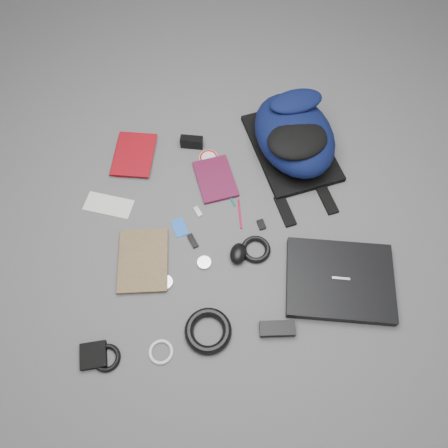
{
  "coord_description": "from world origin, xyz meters",
  "views": [
    {
      "loc": [
        -0.11,
        -0.79,
        1.56
      ],
      "look_at": [
        0.0,
        0.0,
        0.02
      ],
      "focal_mm": 35.0,
      "sensor_mm": 36.0,
      "label": 1
    }
  ],
  "objects": [
    {
      "name": "headphone_left",
      "position": [
        -0.25,
        -0.21,
        0.01
      ],
      "size": [
        0.07,
        0.07,
        0.01
      ],
      "primitive_type": "cylinder",
      "rotation": [
        0.0,
        0.0,
        -0.43
      ],
      "color": "silver",
      "rests_on": "ground"
    },
    {
      "name": "usb_silver",
      "position": [
        -0.1,
        0.08,
        0.0
      ],
      "size": [
        0.03,
        0.05,
        0.01
      ],
      "primitive_type": "cube",
      "rotation": [
        0.0,
        0.0,
        0.36
      ],
      "color": "silver",
      "rests_on": "ground"
    },
    {
      "name": "cable_coil",
      "position": [
        0.11,
        -0.12,
        0.01
      ],
      "size": [
        0.13,
        0.13,
        0.02
      ],
      "primitive_type": "torus",
      "rotation": [
        0.0,
        0.0,
        0.13
      ],
      "color": "black",
      "rests_on": "ground"
    },
    {
      "name": "white_cable_coil",
      "position": [
        -0.29,
        -0.46,
        0.01
      ],
      "size": [
        0.11,
        0.11,
        0.01
      ],
      "primitive_type": "torus",
      "rotation": [
        0.0,
        0.0,
        0.36
      ],
      "color": "silver",
      "rests_on": "ground"
    },
    {
      "name": "headphone_right",
      "position": [
        -0.1,
        -0.15,
        0.01
      ],
      "size": [
        0.05,
        0.05,
        0.01
      ],
      "primitive_type": "cylinder",
      "rotation": [
        0.0,
        0.0,
        -0.02
      ],
      "color": "silver",
      "rests_on": "ground"
    },
    {
      "name": "usb_black",
      "position": [
        -0.13,
        -0.05,
        0.01
      ],
      "size": [
        0.04,
        0.07,
        0.01
      ],
      "primitive_type": "cube",
      "rotation": [
        0.0,
        0.0,
        0.34
      ],
      "color": "black",
      "rests_on": "ground"
    },
    {
      "name": "power_brick",
      "position": [
        0.13,
        -0.44,
        0.02
      ],
      "size": [
        0.13,
        0.07,
        0.03
      ],
      "primitive_type": "cube",
      "rotation": [
        0.0,
        0.0,
        -0.11
      ],
      "color": "black",
      "rests_on": "ground"
    },
    {
      "name": "pen_teal",
      "position": [
        0.04,
        0.15,
        0.0
      ],
      "size": [
        0.04,
        0.13,
        0.01
      ],
      "primitive_type": "cylinder",
      "rotation": [
        1.57,
        0.0,
        0.25
      ],
      "color": "#0B6B56",
      "rests_on": "ground"
    },
    {
      "name": "sticker_disc",
      "position": [
        -0.02,
        0.34,
        0.0
      ],
      "size": [
        0.09,
        0.09,
        0.0
      ],
      "primitive_type": "cylinder",
      "rotation": [
        0.0,
        0.0,
        0.09
      ],
      "color": "silver",
      "rests_on": "ground"
    },
    {
      "name": "comic_book",
      "position": [
        -0.42,
        -0.1,
        0.01
      ],
      "size": [
        0.21,
        0.28,
        0.02
      ],
      "primitive_type": "imported",
      "rotation": [
        0.0,
        0.0,
        -0.09
      ],
      "color": "#BD940D",
      "rests_on": "ground"
    },
    {
      "name": "earbud_coil",
      "position": [
        -0.48,
        -0.45,
        0.01
      ],
      "size": [
        0.13,
        0.13,
        0.02
      ],
      "primitive_type": "torus",
      "rotation": [
        0.0,
        0.0,
        -0.42
      ],
      "color": "black",
      "rests_on": "ground"
    },
    {
      "name": "power_cord_coil",
      "position": [
        -0.12,
        -0.41,
        0.02
      ],
      "size": [
        0.21,
        0.21,
        0.03
      ],
      "primitive_type": "torus",
      "rotation": [
        0.0,
        0.0,
        -0.3
      ],
      "color": "black",
      "rests_on": "ground"
    },
    {
      "name": "dvd_case",
      "position": [
        -0.0,
        0.22,
        0.01
      ],
      "size": [
        0.18,
        0.23,
        0.02
      ],
      "primitive_type": "cube",
      "rotation": [
        0.0,
        0.0,
        0.13
      ],
      "color": "#420C23",
      "rests_on": "ground"
    },
    {
      "name": "id_badge",
      "position": [
        -0.18,
        0.02,
        0.0
      ],
      "size": [
        0.07,
        0.09,
        0.0
      ],
      "primitive_type": "cube",
      "rotation": [
        0.0,
        0.0,
        0.25
      ],
      "color": "blue",
      "rests_on": "ground"
    },
    {
      "name": "compact_camera",
      "position": [
        -0.08,
        0.42,
        0.03
      ],
      "size": [
        0.1,
        0.06,
        0.05
      ],
      "primitive_type": "cube",
      "rotation": [
        0.0,
        0.0,
        -0.25
      ],
      "color": "black",
      "rests_on": "ground"
    },
    {
      "name": "ground",
      "position": [
        0.0,
        0.0,
        0.0
      ],
      "size": [
        4.0,
        4.0,
        0.0
      ],
      "primitive_type": "plane",
      "color": "#4F4F51",
      "rests_on": "ground"
    },
    {
      "name": "envelope",
      "position": [
        -0.46,
        0.16,
        0.0
      ],
      "size": [
        0.22,
        0.16,
        0.0
      ],
      "primitive_type": "cube",
      "rotation": [
        0.0,
        0.0,
        -0.38
      ],
      "color": "silver",
      "rests_on": "ground"
    },
    {
      "name": "mouse",
      "position": [
        0.04,
        -0.14,
        0.02
      ],
      "size": [
        0.09,
        0.11,
        0.05
      ],
      "primitive_type": "ellipsoid",
      "rotation": [
        0.0,
        0.0,
        -0.36
      ],
      "color": "black",
      "rests_on": "ground"
    },
    {
      "name": "laptop",
      "position": [
        0.39,
        -0.3,
        0.02
      ],
      "size": [
        0.45,
        0.39,
        0.04
      ],
      "primitive_type": "cube",
      "rotation": [
        0.0,
        0.0,
        -0.23
      ],
      "color": "black",
      "rests_on": "ground"
    },
    {
      "name": "pen_red",
      "position": [
        0.07,
        0.04,
        0.0
      ],
      "size": [
        0.02,
        0.13,
        0.01
      ],
      "primitive_type": "cylinder",
      "rotation": [
        1.57,
        0.0,
        -0.08
      ],
      "color": "#BD0E34",
      "rests_on": "ground"
    },
    {
      "name": "textbook_red",
      "position": [
        -0.42,
        0.42,
        0.01
      ],
      "size": [
        0.22,
        0.26,
        0.03
      ],
      "primitive_type": "imported",
      "rotation": [
        0.0,
        0.0,
        -0.23
      ],
      "color": "maroon",
      "rests_on": "ground"
    },
    {
      "name": "pouch",
      "position": [
        -0.52,
        -0.44,
        0.01
      ],
      "size": [
        0.09,
        0.09,
        0.02
      ],
      "primitive_type": "cube",
      "rotation": [
        0.0,
        0.0,
        0.02
      ],
      "color": "black",
      "rests_on": "ground"
    },
    {
      "name": "backpack",
      "position": [
        0.35,
        0.34,
        0.1
      ],
      "size": [
        0.42,
        0.54,
        0.21
      ],
      "primitive_type": null,
      "rotation": [
        0.0,
        0.0,
        0.16
      ],
      "color": "black",
      "rests_on": "ground"
    },
    {
      "name": "key_fob",
      "position": [
        0.15,
        -0.02,
        0.01
      ],
      "size": [
        0.03,
        0.05,
        0.01
      ],
      "primitive_type": "cube",
      "rotation": [
        0.0,
        0.0,
        0.16
      ],
      "color": "black",
      "rests_on": "ground"
    }
  ]
}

